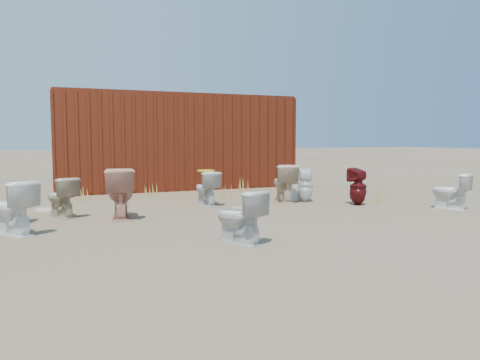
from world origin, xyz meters
name	(u,v)px	position (x,y,z in m)	size (l,w,h in m)	color
ground	(254,216)	(0.00, 0.00, 0.00)	(100.00, 100.00, 0.00)	brown
shipping_container	(173,142)	(0.00, 5.20, 1.20)	(6.00, 2.40, 2.40)	#48190C
toilet_front_a	(12,208)	(-3.60, -0.17, 0.37)	(0.41, 0.72, 0.73)	white
toilet_front_pink	(120,193)	(-2.08, 0.62, 0.41)	(0.46, 0.80, 0.82)	tan
toilet_front_c	(239,217)	(-1.02, -1.82, 0.33)	(0.37, 0.65, 0.67)	silver
toilet_front_maroon	(358,187)	(2.38, 0.38, 0.36)	(0.32, 0.33, 0.72)	#550E0F
toilet_front_e	(451,191)	(3.60, -0.71, 0.33)	(0.37, 0.65, 0.66)	white
toilet_back_a	(16,203)	(-3.60, 0.68, 0.32)	(0.29, 0.29, 0.64)	silver
toilet_back_beige_left	(61,197)	(-2.95, 1.07, 0.33)	(0.37, 0.64, 0.66)	#BDAB8A
toilet_back_beige_right	(284,183)	(1.28, 1.35, 0.38)	(0.43, 0.75, 0.77)	beige
toilet_back_yellowlid	(206,188)	(-0.33, 1.48, 0.33)	(0.37, 0.64, 0.66)	silver
toilet_back_e	(306,185)	(1.70, 1.20, 0.34)	(0.30, 0.31, 0.67)	white
yellow_lid	(206,171)	(-0.33, 1.48, 0.67)	(0.33, 0.42, 0.03)	gold
loose_tank	(291,192)	(1.49, 1.43, 0.17)	(0.50, 0.20, 0.35)	white
loose_lid_near	(243,209)	(0.13, 0.74, 0.01)	(0.38, 0.49, 0.02)	#BAB087
loose_lid_far	(46,210)	(-3.19, 1.97, 0.01)	(0.36, 0.47, 0.02)	beige
weed_clump_a	(82,192)	(-2.48, 3.17, 0.17)	(0.36, 0.36, 0.34)	#9E993F
weed_clump_b	(226,191)	(0.38, 2.30, 0.15)	(0.32, 0.32, 0.30)	#9E993F
weed_clump_c	(290,185)	(2.23, 2.84, 0.18)	(0.36, 0.36, 0.36)	#9E993F
weed_clump_d	(151,190)	(-0.99, 3.50, 0.13)	(0.30, 0.30, 0.26)	#9E993F
weed_clump_e	(243,185)	(1.26, 3.41, 0.17)	(0.34, 0.34, 0.33)	#9E993F
weed_clump_f	(384,197)	(2.98, 0.35, 0.12)	(0.28, 0.28, 0.25)	#9E993F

